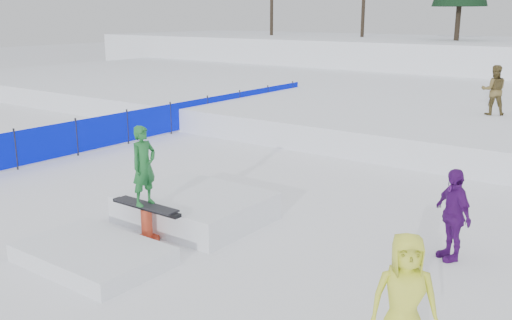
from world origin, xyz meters
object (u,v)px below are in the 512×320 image
Objects in this scene: walker_olive at (494,90)px; jib_rail_feature at (170,216)px; safety_fence at (171,118)px; spectator_yellow at (404,299)px; spectator_purple at (453,214)px.

jib_rail_feature is at bearing 53.97° from walker_olive.
jib_rail_feature is at bearing -45.45° from safety_fence.
safety_fence is at bearing 134.55° from jib_rail_feature.
spectator_yellow is at bearing -34.18° from safety_fence.
jib_rail_feature reaches higher than safety_fence.
walker_olive reaches higher than jib_rail_feature.
walker_olive is at bearing 77.92° from jib_rail_feature.
spectator_yellow is at bearing -14.71° from jib_rail_feature.
spectator_purple is at bearing 22.15° from jib_rail_feature.
spectator_yellow is (11.49, -7.81, 0.25)m from safety_fence.
spectator_purple reaches higher than safety_fence.
walker_olive reaches higher than spectator_yellow.
spectator_purple is 3.28m from spectator_yellow.
spectator_purple is 0.98× the size of spectator_yellow.
spectator_purple is at bearing 77.45° from walker_olive.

